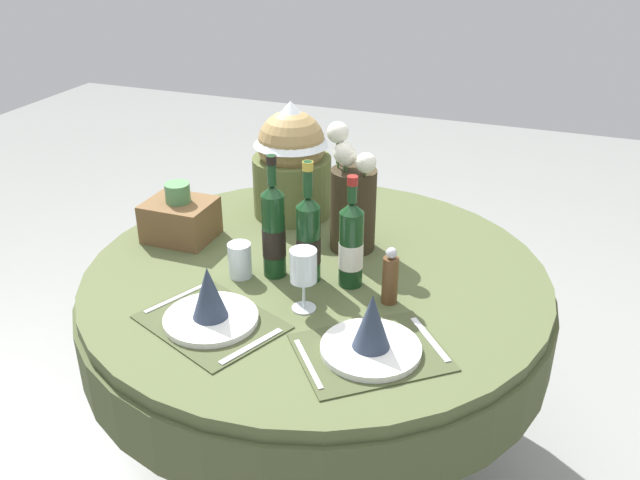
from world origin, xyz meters
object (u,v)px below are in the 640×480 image
object	(u,v)px
woven_basket_side_left	(180,218)
place_setting_left	(210,307)
wine_bottle_centre	(351,244)
pepper_mill	(390,278)
wine_glass_right	(303,268)
dining_table	(316,309)
flower_vase	(352,198)
gift_tub_back_left	(292,156)
wine_bottle_left	(310,238)
tumbler_near_right	(240,260)
place_setting_right	(371,336)
wine_bottle_right	(274,231)

from	to	relation	value
woven_basket_side_left	place_setting_left	bearing A→B (deg)	-50.89
wine_bottle_centre	pepper_mill	xyz separation A→B (m)	(0.13, -0.05, -0.05)
wine_glass_right	woven_basket_side_left	size ratio (longest dim) A/B	0.85
dining_table	flower_vase	distance (m)	0.35
pepper_mill	woven_basket_side_left	bearing A→B (deg)	168.99
wine_bottle_centre	woven_basket_side_left	bearing A→B (deg)	171.66
flower_vase	wine_bottle_centre	size ratio (longest dim) A/B	1.22
gift_tub_back_left	pepper_mill	bearing A→B (deg)	-43.42
flower_vase	pepper_mill	distance (m)	0.34
wine_bottle_left	tumbler_near_right	distance (m)	0.21
place_setting_left	wine_glass_right	bearing A→B (deg)	36.26
flower_vase	wine_glass_right	world-z (taller)	flower_vase
dining_table	wine_bottle_left	size ratio (longest dim) A/B	3.87
flower_vase	woven_basket_side_left	bearing A→B (deg)	-166.60
dining_table	pepper_mill	bearing A→B (deg)	-21.21
place_setting_right	flower_vase	xyz separation A→B (m)	(-0.21, 0.50, 0.12)
dining_table	wine_bottle_centre	xyz separation A→B (m)	(0.12, -0.04, 0.26)
dining_table	tumbler_near_right	xyz separation A→B (m)	(-0.19, -0.11, 0.19)
wine_bottle_left	wine_glass_right	xyz separation A→B (m)	(0.04, -0.15, -0.01)
place_setting_left	place_setting_right	bearing A→B (deg)	2.83
dining_table	wine_bottle_right	distance (m)	0.30
flower_vase	tumbler_near_right	bearing A→B (deg)	-130.61
place_setting_left	place_setting_right	xyz separation A→B (m)	(0.42, 0.02, 0.00)
wine_bottle_centre	gift_tub_back_left	distance (m)	0.51
wine_bottle_right	wine_bottle_centre	bearing A→B (deg)	6.37
dining_table	place_setting_left	size ratio (longest dim) A/B	3.28
wine_bottle_right	place_setting_right	bearing A→B (deg)	-35.83
tumbler_near_right	wine_glass_right	bearing A→B (deg)	-22.69
place_setting_left	woven_basket_side_left	distance (m)	0.51
gift_tub_back_left	dining_table	bearing A→B (deg)	-57.71
pepper_mill	flower_vase	bearing A→B (deg)	126.43
flower_vase	wine_bottle_centre	bearing A→B (deg)	-72.07
flower_vase	wine_bottle_left	world-z (taller)	flower_vase
wine_glass_right	wine_bottle_centre	bearing A→B (deg)	65.97
flower_vase	wine_bottle_right	world-z (taller)	flower_vase
place_setting_left	pepper_mill	distance (m)	0.47
dining_table	place_setting_right	bearing A→B (deg)	-51.24
woven_basket_side_left	gift_tub_back_left	bearing A→B (deg)	49.00
wine_bottle_left	wine_bottle_centre	world-z (taller)	wine_bottle_left
flower_vase	wine_bottle_left	xyz separation A→B (m)	(-0.05, -0.23, -0.04)
wine_glass_right	wine_bottle_right	bearing A→B (deg)	135.95
flower_vase	gift_tub_back_left	xyz separation A→B (m)	(-0.26, 0.17, 0.04)
place_setting_left	wine_bottle_centre	world-z (taller)	wine_bottle_centre
pepper_mill	wine_bottle_right	bearing A→B (deg)	175.26
gift_tub_back_left	place_setting_left	bearing A→B (deg)	-84.70
place_setting_right	wine_bottle_right	bearing A→B (deg)	144.17
gift_tub_back_left	wine_bottle_left	bearing A→B (deg)	-61.18
pepper_mill	place_setting_right	bearing A→B (deg)	-85.15
wine_bottle_right	gift_tub_back_left	bearing A→B (deg)	105.79
wine_glass_right	wine_bottle_left	bearing A→B (deg)	105.46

